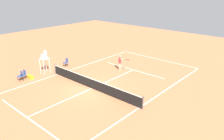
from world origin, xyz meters
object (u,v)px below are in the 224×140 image
object	(u,v)px
courtside_chair_mid	(66,62)
player_serving	(120,61)
tennis_ball	(97,74)
umpire_chair	(44,58)
equipment_bag	(30,77)
courtside_chair_near	(21,75)
courtside_chair_far	(23,74)

from	to	relation	value
courtside_chair_mid	player_serving	bearing A→B (deg)	-149.55
courtside_chair_mid	tennis_ball	bearing A→B (deg)	-173.58
umpire_chair	equipment_bag	distance (m)	2.38
courtside_chair_near	courtside_chair_mid	bearing A→B (deg)	-89.90
tennis_ball	courtside_chair_mid	distance (m)	4.47
umpire_chair	equipment_bag	size ratio (longest dim) A/B	3.17
courtside_chair_mid	courtside_chair_far	distance (m)	5.10
player_serving	equipment_bag	world-z (taller)	player_serving
courtside_chair_far	equipment_bag	size ratio (longest dim) A/B	1.25
tennis_ball	courtside_chair_near	distance (m)	7.41
courtside_chair_mid	courtside_chair_near	bearing A→B (deg)	90.10
umpire_chair	equipment_bag	bearing A→B (deg)	95.68
umpire_chair	courtside_chair_near	xyz separation A→B (m)	(-0.03, 2.75, -1.07)
courtside_chair_mid	equipment_bag	distance (m)	4.58
umpire_chair	courtside_chair_far	distance (m)	2.64
tennis_ball	courtside_chair_near	size ratio (longest dim) A/B	0.07
courtside_chair_near	courtside_chair_far	bearing A→B (deg)	-74.24
player_serving	courtside_chair_far	size ratio (longest dim) A/B	1.76
courtside_chair_near	umpire_chair	bearing A→B (deg)	-89.48
player_serving	tennis_ball	size ratio (longest dim) A/B	24.65
umpire_chair	courtside_chair_mid	world-z (taller)	umpire_chair
courtside_chair_near	courtside_chair_mid	world-z (taller)	same
umpire_chair	equipment_bag	world-z (taller)	umpire_chair
tennis_ball	courtside_chair_near	xyz separation A→B (m)	(4.40, 5.94, 0.50)
tennis_ball	umpire_chair	xyz separation A→B (m)	(4.42, 3.19, 1.57)
courtside_chair_mid	equipment_bag	size ratio (longest dim) A/B	1.25
tennis_ball	courtside_chair_mid	xyz separation A→B (m)	(4.41, 0.50, 0.50)
courtside_chair_mid	equipment_bag	bearing A→B (deg)	92.14
umpire_chair	courtside_chair_far	xyz separation A→B (m)	(0.07, 2.41, -1.07)
tennis_ball	equipment_bag	xyz separation A→B (m)	(4.24, 5.05, 0.12)
tennis_ball	courtside_chair_near	world-z (taller)	courtside_chair_near
tennis_ball	courtside_chair_mid	bearing A→B (deg)	6.42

